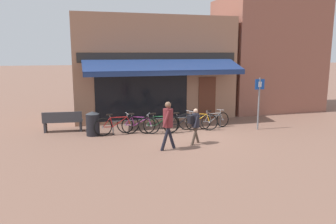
% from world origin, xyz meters
% --- Properties ---
extents(ground_plane, '(160.00, 160.00, 0.00)m').
position_xyz_m(ground_plane, '(0.00, 0.00, 0.00)').
color(ground_plane, brown).
extents(shop_front, '(7.97, 4.53, 5.04)m').
position_xyz_m(shop_front, '(-0.47, 4.66, 2.52)').
color(shop_front, '#9E7056').
rests_on(shop_front, ground_plane).
extents(neighbour_building, '(5.47, 4.00, 6.27)m').
position_xyz_m(neighbour_building, '(6.45, 5.18, 3.14)').
color(neighbour_building, '#8E5647').
rests_on(neighbour_building, ground_plane).
extents(bike_rack_rail, '(4.84, 0.04, 0.57)m').
position_xyz_m(bike_rack_rail, '(-0.61, 1.24, 0.49)').
color(bike_rack_rail, '#47494F').
rests_on(bike_rack_rail, ground_plane).
extents(bicycle_red, '(1.85, 0.52, 0.88)m').
position_xyz_m(bicycle_red, '(-2.84, 1.15, 0.40)').
color(bicycle_red, black).
rests_on(bicycle_red, ground_plane).
extents(bicycle_purple, '(1.67, 0.83, 0.85)m').
position_xyz_m(bicycle_purple, '(-1.97, 1.14, 0.38)').
color(bicycle_purple, black).
rests_on(bicycle_purple, ground_plane).
extents(bicycle_green, '(1.75, 0.52, 0.87)m').
position_xyz_m(bicycle_green, '(-1.13, 0.94, 0.39)').
color(bicycle_green, black).
rests_on(bicycle_green, ground_plane).
extents(bicycle_black, '(1.75, 0.71, 0.85)m').
position_xyz_m(bicycle_black, '(-0.13, 0.95, 0.38)').
color(bicycle_black, black).
rests_on(bicycle_black, ground_plane).
extents(bicycle_orange, '(1.62, 0.80, 0.87)m').
position_xyz_m(bicycle_orange, '(0.62, 1.08, 0.38)').
color(bicycle_orange, black).
rests_on(bicycle_orange, ground_plane).
extents(bicycle_silver, '(1.64, 0.61, 0.82)m').
position_xyz_m(bicycle_silver, '(1.44, 1.24, 0.36)').
color(bicycle_silver, black).
rests_on(bicycle_silver, ground_plane).
extents(pedestrian_adult, '(0.60, 0.53, 1.68)m').
position_xyz_m(pedestrian_adult, '(-1.40, -1.36, 1.03)').
color(pedestrian_adult, black).
rests_on(pedestrian_adult, ground_plane).
extents(pedestrian_child, '(0.52, 0.52, 1.32)m').
position_xyz_m(pedestrian_child, '(-0.28, -0.97, 0.82)').
color(pedestrian_child, '#47382D').
rests_on(pedestrian_child, ground_plane).
extents(litter_bin, '(0.55, 0.55, 0.98)m').
position_xyz_m(litter_bin, '(-3.76, 1.35, 0.49)').
color(litter_bin, black).
rests_on(litter_bin, ground_plane).
extents(parking_sign, '(0.44, 0.07, 2.25)m').
position_xyz_m(parking_sign, '(3.16, 0.43, 1.38)').
color(parking_sign, slate).
rests_on(parking_sign, ground_plane).
extents(park_bench, '(1.64, 0.61, 0.87)m').
position_xyz_m(park_bench, '(-4.94, 2.31, 0.46)').
color(park_bench, '#38383D').
rests_on(park_bench, ground_plane).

